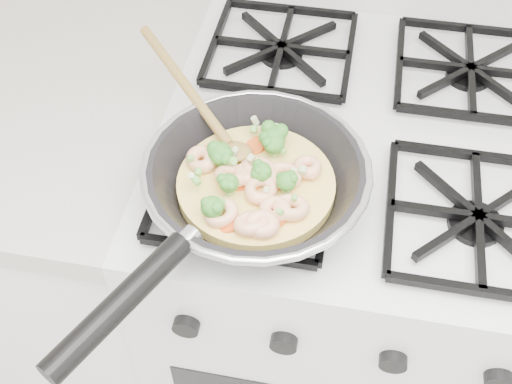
# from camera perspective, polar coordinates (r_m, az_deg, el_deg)

# --- Properties ---
(stove) EXTENTS (0.60, 0.60, 0.92)m
(stove) POSITION_cam_1_polar(r_m,az_deg,el_deg) (1.28, 7.30, -8.73)
(stove) COLOR white
(stove) RESTS_ON ground
(skillet) EXTENTS (0.35, 0.52, 0.09)m
(skillet) POSITION_cam_1_polar(r_m,az_deg,el_deg) (0.79, -0.33, 0.99)
(skillet) COLOR black
(skillet) RESTS_ON stove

